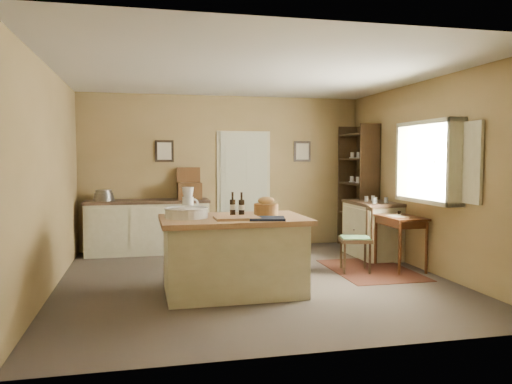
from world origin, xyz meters
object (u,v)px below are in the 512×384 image
(work_island, at_px, (233,253))
(shelving_unit, at_px, (360,187))
(desk_chair, at_px, (355,240))
(writing_desk, at_px, (400,223))
(sideboard, at_px, (148,225))
(right_cabinet, at_px, (372,229))

(work_island, relative_size, shelving_unit, 0.79)
(desk_chair, bearing_deg, writing_desk, 17.11)
(sideboard, xyz_separation_m, shelving_unit, (3.70, -0.29, 0.61))
(work_island, relative_size, desk_chair, 1.87)
(work_island, xyz_separation_m, writing_desk, (2.59, 0.74, 0.18))
(desk_chair, distance_m, right_cabinet, 1.19)
(desk_chair, bearing_deg, shelving_unit, 77.86)
(desk_chair, height_order, right_cabinet, right_cabinet)
(work_island, distance_m, sideboard, 2.91)
(right_cabinet, bearing_deg, work_island, -147.36)
(writing_desk, xyz_separation_m, shelving_unit, (0.16, 1.72, 0.42))
(writing_desk, xyz_separation_m, desk_chair, (-0.71, -0.04, -0.20))
(work_island, relative_size, writing_desk, 2.10)
(work_island, bearing_deg, desk_chair, 20.24)
(writing_desk, relative_size, shelving_unit, 0.37)
(sideboard, height_order, desk_chair, sideboard)
(work_island, xyz_separation_m, sideboard, (-0.95, 2.75, -0.00))
(sideboard, distance_m, writing_desk, 4.07)
(work_island, height_order, writing_desk, work_island)
(desk_chair, height_order, shelving_unit, shelving_unit)
(desk_chair, bearing_deg, right_cabinet, 67.30)
(right_cabinet, bearing_deg, desk_chair, -126.88)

